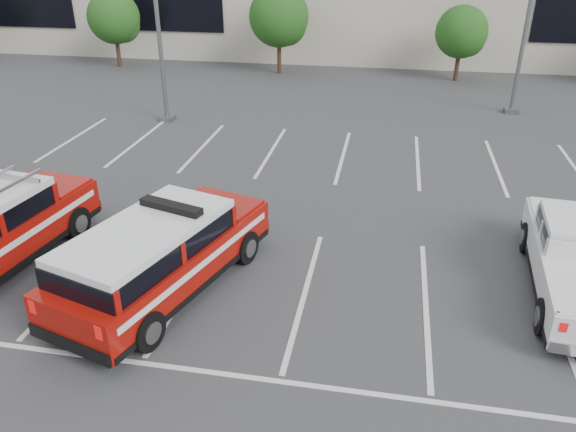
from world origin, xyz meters
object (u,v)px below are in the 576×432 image
(tree_mid_right, at_px, (463,34))
(fire_chief_suv, at_px, (162,260))
(tree_left, at_px, (116,19))
(tree_mid_left, at_px, (281,19))

(tree_mid_right, relative_size, fire_chief_suv, 0.65)
(tree_left, relative_size, tree_mid_left, 0.91)
(tree_mid_left, xyz_separation_m, tree_mid_right, (10.00, -0.00, -0.54))
(tree_mid_left, bearing_deg, fire_chief_suv, -85.54)
(tree_mid_right, bearing_deg, fire_chief_suv, -110.12)
(tree_mid_left, relative_size, fire_chief_suv, 0.79)
(tree_mid_left, distance_m, tree_mid_right, 10.01)
(tree_mid_left, height_order, tree_mid_right, tree_mid_left)
(tree_left, relative_size, fire_chief_suv, 0.72)
(tree_left, xyz_separation_m, tree_mid_right, (20.00, -0.00, -0.27))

